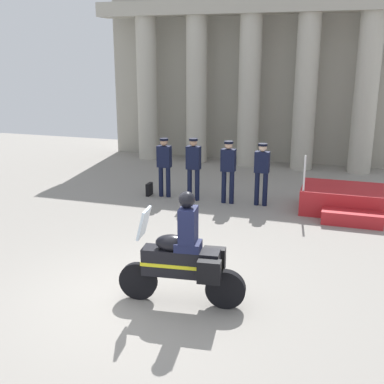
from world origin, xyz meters
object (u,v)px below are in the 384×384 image
Objects in this scene: reviewing_stand at (353,202)px; motorcycle_with_rider at (185,258)px; briefcase_on_ground at (149,189)px; officer_in_row_1 at (193,164)px; officer_in_row_2 at (228,167)px; officer_in_row_3 at (262,169)px; officer_in_row_0 at (164,163)px.

reviewing_stand is 1.22× the size of motorcycle_with_rider.
briefcase_on_ground is (-3.00, 5.62, -0.61)m from motorcycle_with_rider.
motorcycle_with_rider is (-2.57, -5.71, 0.49)m from reviewing_stand.
officer_in_row_1 is at bearing -178.17° from reviewing_stand.
officer_in_row_2 is (0.98, 0.01, -0.01)m from officer_in_row_1.
officer_in_row_3 is 0.81× the size of motorcycle_with_rider.
officer_in_row_0 reaches higher than reviewing_stand.
officer_in_row_2 reaches higher than briefcase_on_ground.
reviewing_stand is at bearing -177.85° from officer_in_row_0.
officer_in_row_2 is (-3.24, -0.12, 0.70)m from reviewing_stand.
reviewing_stand is 5.14m from officer_in_row_0.
briefcase_on_ground is at bearing 4.14° from officer_in_row_0.
officer_in_row_0 is 2.75m from officer_in_row_3.
reviewing_stand is 1.49× the size of officer_in_row_2.
motorcycle_with_rider reaches higher than officer_in_row_2.
reviewing_stand reaches higher than briefcase_on_ground.
reviewing_stand is 7.10× the size of briefcase_on_ground.
officer_in_row_1 is 0.83× the size of motorcycle_with_rider.
officer_in_row_0 is 0.81× the size of motorcycle_with_rider.
motorcycle_with_rider is at bearing -61.94° from briefcase_on_ground.
motorcycle_with_rider is (2.53, -5.64, -0.20)m from officer_in_row_0.
officer_in_row_1 reaches higher than officer_in_row_3.
officer_in_row_3 is at bearing -98.80° from motorcycle_with_rider.
reviewing_stand is 1.47× the size of officer_in_row_1.
briefcase_on_ground is at bearing -179.06° from reviewing_stand.
officer_in_row_1 is at bearing 1.95° from officer_in_row_2.
motorcycle_with_rider is at bearing 115.52° from officer_in_row_0.
reviewing_stand is at bearing -120.74° from motorcycle_with_rider.
officer_in_row_1 is (-4.22, -0.13, 0.71)m from reviewing_stand.
officer_in_row_3 is (-2.34, -0.05, 0.69)m from reviewing_stand.
officer_in_row_3 reaches higher than reviewing_stand.
briefcase_on_ground is at bearing 2.07° from officer_in_row_3.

